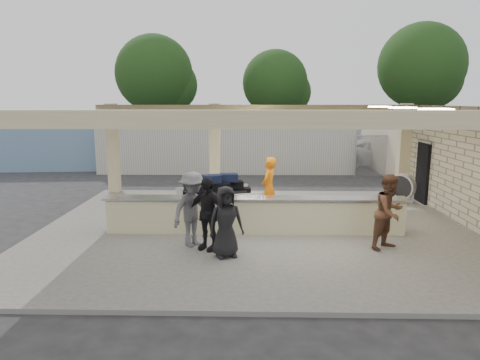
{
  "coord_description": "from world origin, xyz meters",
  "views": [
    {
      "loc": [
        -0.13,
        -11.77,
        3.64
      ],
      "look_at": [
        -0.44,
        1.0,
        1.28
      ],
      "focal_mm": 32.0,
      "sensor_mm": 36.0,
      "label": 1
    }
  ],
  "objects_px": {
    "car_dark": "(342,149)",
    "container_white": "(226,145)",
    "passenger_b": "(207,214)",
    "baggage_handler": "(269,188)",
    "passenger_d": "(226,222)",
    "container_blue": "(59,145)",
    "drum_fan": "(402,187)",
    "car_white_b": "(471,149)",
    "passenger_a": "(390,212)",
    "passenger_c": "(193,209)",
    "car_white_a": "(375,153)",
    "baggage_counter": "(255,215)",
    "luggage_cart": "(217,195)"
  },
  "relations": [
    {
      "from": "car_dark",
      "to": "container_white",
      "type": "distance_m",
      "value": 7.78
    },
    {
      "from": "passenger_b",
      "to": "container_white",
      "type": "xyz_separation_m",
      "value": [
        -0.25,
        12.45,
        0.4
      ]
    },
    {
      "from": "baggage_handler",
      "to": "passenger_d",
      "type": "height_order",
      "value": "baggage_handler"
    },
    {
      "from": "passenger_d",
      "to": "container_blue",
      "type": "distance_m",
      "value": 16.71
    },
    {
      "from": "drum_fan",
      "to": "car_white_b",
      "type": "bearing_deg",
      "value": 98.08
    },
    {
      "from": "passenger_a",
      "to": "passenger_c",
      "type": "height_order",
      "value": "passenger_c"
    },
    {
      "from": "drum_fan",
      "to": "passenger_b",
      "type": "distance_m",
      "value": 8.19
    },
    {
      "from": "passenger_c",
      "to": "car_white_a",
      "type": "bearing_deg",
      "value": 10.18
    },
    {
      "from": "passenger_b",
      "to": "car_white_a",
      "type": "xyz_separation_m",
      "value": [
        8.15,
        14.58,
        -0.25
      ]
    },
    {
      "from": "container_blue",
      "to": "car_white_a",
      "type": "bearing_deg",
      "value": 0.06
    },
    {
      "from": "passenger_a",
      "to": "container_white",
      "type": "relative_size",
      "value": 0.14
    },
    {
      "from": "car_white_a",
      "to": "container_white",
      "type": "xyz_separation_m",
      "value": [
        -8.4,
        -2.13,
        0.65
      ]
    },
    {
      "from": "baggage_handler",
      "to": "container_white",
      "type": "bearing_deg",
      "value": -145.9
    },
    {
      "from": "baggage_handler",
      "to": "container_blue",
      "type": "relative_size",
      "value": 0.19
    },
    {
      "from": "passenger_b",
      "to": "car_dark",
      "type": "distance_m",
      "value": 17.42
    },
    {
      "from": "drum_fan",
      "to": "baggage_handler",
      "type": "distance_m",
      "value": 5.35
    },
    {
      "from": "passenger_a",
      "to": "passenger_b",
      "type": "relative_size",
      "value": 1.03
    },
    {
      "from": "container_blue",
      "to": "baggage_handler",
      "type": "bearing_deg",
      "value": -47.94
    },
    {
      "from": "passenger_b",
      "to": "car_white_b",
      "type": "height_order",
      "value": "passenger_b"
    },
    {
      "from": "baggage_handler",
      "to": "car_dark",
      "type": "xyz_separation_m",
      "value": [
        4.99,
        13.3,
        -0.27
      ]
    },
    {
      "from": "passenger_a",
      "to": "baggage_counter",
      "type": "bearing_deg",
      "value": 122.2
    },
    {
      "from": "luggage_cart",
      "to": "car_dark",
      "type": "bearing_deg",
      "value": 45.93
    },
    {
      "from": "passenger_a",
      "to": "container_white",
      "type": "distance_m",
      "value": 13.13
    },
    {
      "from": "passenger_b",
      "to": "car_white_a",
      "type": "distance_m",
      "value": 16.7
    },
    {
      "from": "car_dark",
      "to": "container_blue",
      "type": "relative_size",
      "value": 0.46
    },
    {
      "from": "baggage_handler",
      "to": "car_white_b",
      "type": "xyz_separation_m",
      "value": [
        12.68,
        13.16,
        -0.25
      ]
    },
    {
      "from": "passenger_b",
      "to": "car_white_a",
      "type": "height_order",
      "value": "passenger_b"
    },
    {
      "from": "car_white_a",
      "to": "container_blue",
      "type": "relative_size",
      "value": 0.52
    },
    {
      "from": "luggage_cart",
      "to": "passenger_a",
      "type": "bearing_deg",
      "value": -48.55
    },
    {
      "from": "passenger_d",
      "to": "car_white_a",
      "type": "distance_m",
      "value": 16.89
    },
    {
      "from": "baggage_counter",
      "to": "passenger_d",
      "type": "bearing_deg",
      "value": -110.07
    },
    {
      "from": "drum_fan",
      "to": "passenger_a",
      "type": "height_order",
      "value": "passenger_a"
    },
    {
      "from": "passenger_d",
      "to": "container_white",
      "type": "xyz_separation_m",
      "value": [
        -0.72,
        12.91,
        0.47
      ]
    },
    {
      "from": "car_white_a",
      "to": "passenger_c",
      "type": "bearing_deg",
      "value": 137.32
    },
    {
      "from": "drum_fan",
      "to": "passenger_c",
      "type": "bearing_deg",
      "value": -100.78
    },
    {
      "from": "passenger_a",
      "to": "car_dark",
      "type": "height_order",
      "value": "passenger_a"
    },
    {
      "from": "passenger_d",
      "to": "container_blue",
      "type": "bearing_deg",
      "value": 106.31
    },
    {
      "from": "luggage_cart",
      "to": "passenger_d",
      "type": "xyz_separation_m",
      "value": [
        0.46,
        -3.22,
        0.09
      ]
    },
    {
      "from": "baggage_handler",
      "to": "passenger_c",
      "type": "xyz_separation_m",
      "value": [
        -1.97,
        -2.55,
        -0.02
      ]
    },
    {
      "from": "baggage_handler",
      "to": "passenger_a",
      "type": "relative_size",
      "value": 1.03
    },
    {
      "from": "baggage_counter",
      "to": "passenger_a",
      "type": "xyz_separation_m",
      "value": [
        3.23,
        -1.23,
        0.43
      ]
    },
    {
      "from": "passenger_c",
      "to": "passenger_d",
      "type": "relative_size",
      "value": 1.12
    },
    {
      "from": "container_blue",
      "to": "car_dark",
      "type": "bearing_deg",
      "value": 6.0
    },
    {
      "from": "car_white_b",
      "to": "car_dark",
      "type": "bearing_deg",
      "value": 98.01
    },
    {
      "from": "container_white",
      "to": "luggage_cart",
      "type": "bearing_deg",
      "value": -89.02
    },
    {
      "from": "passenger_c",
      "to": "luggage_cart",
      "type": "bearing_deg",
      "value": 31.84
    },
    {
      "from": "baggage_handler",
      "to": "passenger_c",
      "type": "height_order",
      "value": "baggage_handler"
    },
    {
      "from": "baggage_handler",
      "to": "car_white_b",
      "type": "height_order",
      "value": "baggage_handler"
    },
    {
      "from": "car_white_a",
      "to": "passenger_b",
      "type": "bearing_deg",
      "value": 138.94
    },
    {
      "from": "baggage_counter",
      "to": "drum_fan",
      "type": "distance_m",
      "value": 6.43
    }
  ]
}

